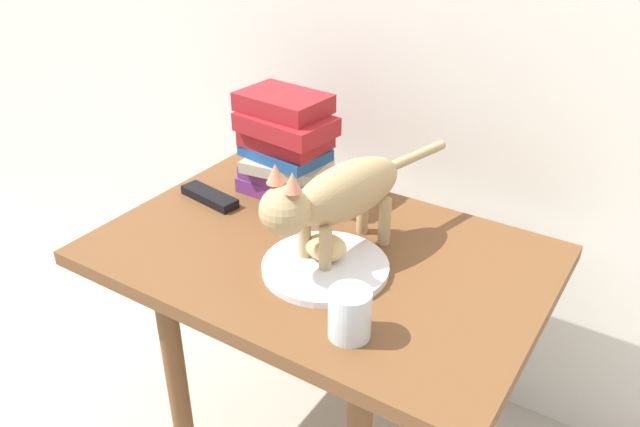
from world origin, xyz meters
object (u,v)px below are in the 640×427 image
Objects in this scene: plate at (325,267)px; cat at (336,196)px; tv_remote at (210,197)px; book_stack at (286,146)px; side_table at (320,280)px; bread_roll at (326,247)px; candle_jar at (350,316)px.

plate is 0.51× the size of cat.
book_stack is at bearing 52.60° from tv_remote.
side_table is 3.65× the size of plate.
plate is 2.98× the size of bread_roll.
tv_remote reaches higher than plate.
side_table is 1.85× the size of cat.
bread_roll is 0.31m from book_stack.
bread_roll is at bearing -3.21° from tv_remote.
plate is (0.05, -0.06, 0.08)m from side_table.
candle_jar is at bearing -45.94° from plate.
bread_roll reaches higher than plate.
plate is at bearing 134.06° from candle_jar.
side_table is 10.22× the size of candle_jar.
candle_jar reaches higher than side_table.
tv_remote is (-0.13, -0.12, -0.11)m from book_stack.
bread_roll is 0.17× the size of cat.
side_table is at bearing 133.95° from bread_roll.
plate is at bearing -80.67° from cat.
tv_remote is at bearing -136.33° from book_stack.
cat reaches higher than bread_roll.
cat is 5.51× the size of candle_jar.
bread_roll is (-0.01, 0.01, 0.03)m from plate.
bread_roll reaches higher than tv_remote.
candle_jar is at bearing -47.16° from bread_roll.
bread_roll is 0.94× the size of candle_jar.
candle_jar is (0.37, -0.35, -0.08)m from book_stack.
side_table is at bearing 2.47° from tv_remote.
plate is 0.34m from book_stack.
bread_roll is at bearing -46.05° from side_table.
tv_remote is (-0.32, 0.04, 0.09)m from side_table.
bread_roll is at bearing 119.45° from plate.
bread_roll reaches higher than side_table.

